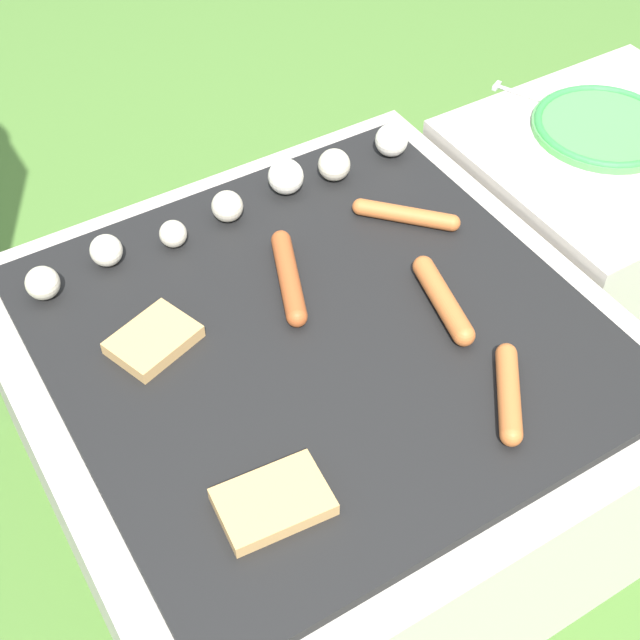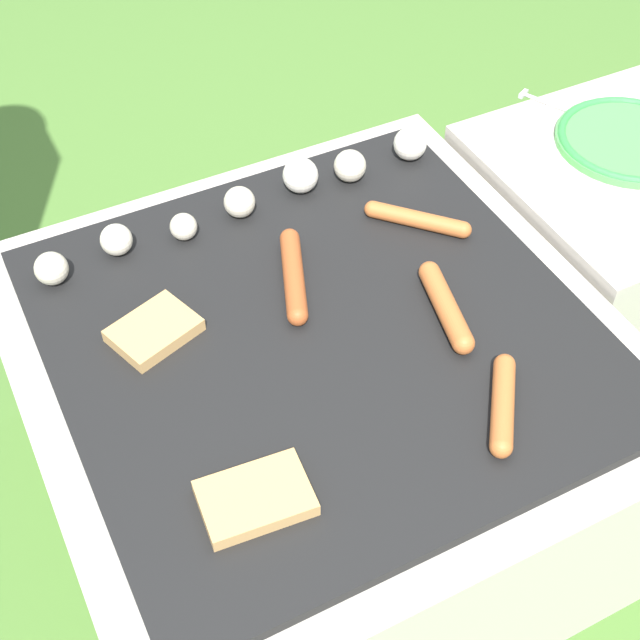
% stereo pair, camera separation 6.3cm
% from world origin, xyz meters
% --- Properties ---
extents(ground_plane, '(14.00, 14.00, 0.00)m').
position_xyz_m(ground_plane, '(0.00, 0.00, 0.00)').
color(ground_plane, '#47702D').
extents(grill, '(0.82, 0.82, 0.41)m').
position_xyz_m(grill, '(0.00, 0.00, 0.20)').
color(grill, '#B2AA9E').
rests_on(grill, ground_plane).
extents(side_ledge, '(0.50, 0.46, 0.41)m').
position_xyz_m(side_ledge, '(0.67, 0.10, 0.20)').
color(side_ledge, '#B2AA9E').
rests_on(side_ledge, ground_plane).
extents(sausage_front_center, '(0.13, 0.13, 0.03)m').
position_xyz_m(sausage_front_center, '(0.23, 0.13, 0.42)').
color(sausage_front_center, '#B7602D').
rests_on(sausage_front_center, grill).
extents(sausage_mid_left, '(0.11, 0.14, 0.03)m').
position_xyz_m(sausage_mid_left, '(0.14, -0.23, 0.42)').
color(sausage_mid_left, '#B7602D').
rests_on(sausage_mid_left, grill).
extents(sausage_back_left, '(0.06, 0.17, 0.03)m').
position_xyz_m(sausage_back_left, '(0.17, -0.05, 0.42)').
color(sausage_back_left, '#B7602D').
rests_on(sausage_back_left, grill).
extents(sausage_front_left, '(0.09, 0.18, 0.03)m').
position_xyz_m(sausage_front_left, '(0.01, 0.10, 0.42)').
color(sausage_front_left, '#A34C23').
rests_on(sausage_front_left, grill).
extents(bread_slice_left, '(0.14, 0.10, 0.02)m').
position_xyz_m(bread_slice_left, '(-0.19, -0.21, 0.42)').
color(bread_slice_left, tan).
rests_on(bread_slice_left, grill).
extents(bread_slice_right, '(0.13, 0.12, 0.02)m').
position_xyz_m(bread_slice_right, '(-0.21, 0.09, 0.42)').
color(bread_slice_right, tan).
rests_on(bread_slice_right, grill).
extents(mushroom_row, '(0.67, 0.08, 0.06)m').
position_xyz_m(mushroom_row, '(0.04, 0.28, 0.43)').
color(mushroom_row, beige).
rests_on(mushroom_row, grill).
extents(plate_colorful, '(0.25, 0.25, 0.02)m').
position_xyz_m(plate_colorful, '(0.67, 0.14, 0.42)').
color(plate_colorful, '#4CB24C').
rests_on(plate_colorful, side_ledge).
extents(fork_utensil, '(0.10, 0.18, 0.01)m').
position_xyz_m(fork_utensil, '(0.63, 0.28, 0.41)').
color(fork_utensil, silver).
rests_on(fork_utensil, side_ledge).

